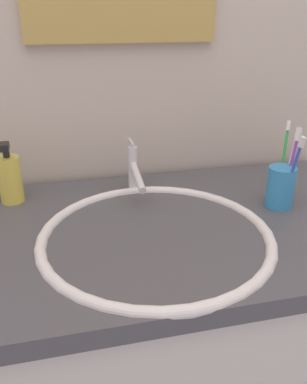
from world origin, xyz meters
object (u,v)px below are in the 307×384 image
(toothbrush_white, at_px, (291,160))
(soap_dispenser, at_px, (10,178))
(faucet, at_px, (135,170))
(toothbrush_purple, at_px, (291,163))
(toothbrush_blue, at_px, (293,168))
(toothbrush_cup, at_px, (280,187))
(toothbrush_green, at_px, (284,156))

(toothbrush_white, height_order, soap_dispenser, toothbrush_white)
(faucet, xyz_separation_m, toothbrush_white, (0.35, -0.14, 0.05))
(toothbrush_purple, relative_size, soap_dispenser, 1.15)
(toothbrush_blue, bearing_deg, toothbrush_white, 64.92)
(toothbrush_cup, bearing_deg, toothbrush_white, 34.84)
(toothbrush_cup, distance_m, toothbrush_white, 0.07)
(toothbrush_cup, height_order, toothbrush_green, toothbrush_green)
(faucet, relative_size, toothbrush_white, 0.92)
(toothbrush_purple, xyz_separation_m, soap_dispenser, (-0.66, 0.17, -0.04))
(toothbrush_purple, bearing_deg, faucet, 156.63)
(toothbrush_green, bearing_deg, toothbrush_cup, -119.44)
(toothbrush_purple, bearing_deg, toothbrush_white, 67.34)
(toothbrush_white, relative_size, soap_dispenser, 1.18)
(toothbrush_cup, bearing_deg, toothbrush_purple, 18.96)
(faucet, distance_m, toothbrush_purple, 0.38)
(toothbrush_purple, height_order, soap_dispenser, toothbrush_purple)
(toothbrush_cup, bearing_deg, soap_dispenser, 164.47)
(toothbrush_white, distance_m, toothbrush_purple, 0.01)
(toothbrush_blue, bearing_deg, toothbrush_green, 76.15)
(toothbrush_cup, bearing_deg, toothbrush_blue, -79.01)
(toothbrush_blue, relative_size, toothbrush_purple, 1.03)
(faucet, bearing_deg, toothbrush_blue, -30.09)
(toothbrush_white, height_order, toothbrush_purple, toothbrush_white)
(faucet, height_order, toothbrush_purple, toothbrush_purple)
(soap_dispenser, bearing_deg, faucet, -2.95)
(toothbrush_cup, xyz_separation_m, soap_dispenser, (-0.63, 0.18, 0.01))
(toothbrush_cup, relative_size, soap_dispenser, 0.65)
(toothbrush_purple, bearing_deg, soap_dispenser, 165.76)
(toothbrush_white, bearing_deg, toothbrush_purple, -112.66)
(toothbrush_blue, distance_m, toothbrush_green, 0.08)
(toothbrush_green, bearing_deg, toothbrush_blue, -103.85)
(toothbrush_blue, bearing_deg, soap_dispenser, 162.03)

